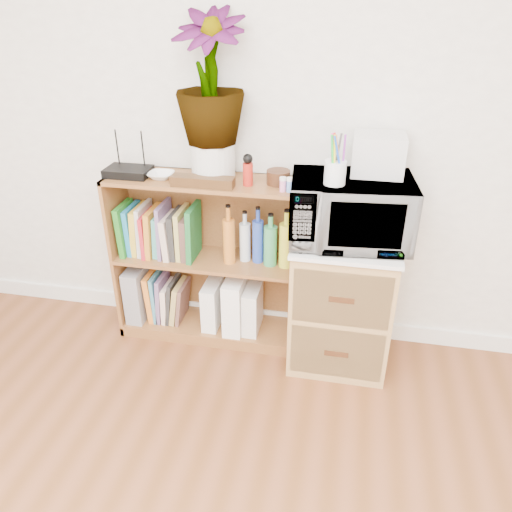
# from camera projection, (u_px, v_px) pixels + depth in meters

# --- Properties ---
(skirting_board) EXTENTS (4.00, 0.02, 0.10)m
(skirting_board) POSITION_uv_depth(u_px,v_px,m) (272.00, 317.00, 3.01)
(skirting_board) COLOR white
(skirting_board) RESTS_ON ground
(bookshelf) EXTENTS (1.00, 0.30, 0.95)m
(bookshelf) POSITION_uv_depth(u_px,v_px,m) (206.00, 261.00, 2.75)
(bookshelf) COLOR brown
(bookshelf) RESTS_ON ground
(wicker_unit) EXTENTS (0.50, 0.45, 0.70)m
(wicker_unit) POSITION_uv_depth(u_px,v_px,m) (341.00, 302.00, 2.61)
(wicker_unit) COLOR #9E7542
(wicker_unit) RESTS_ON ground
(microwave) EXTENTS (0.60, 0.43, 0.31)m
(microwave) POSITION_uv_depth(u_px,v_px,m) (350.00, 211.00, 2.35)
(microwave) COLOR silver
(microwave) RESTS_ON wicker_unit
(pen_cup) EXTENTS (0.10, 0.10, 0.11)m
(pen_cup) POSITION_uv_depth(u_px,v_px,m) (335.00, 173.00, 2.20)
(pen_cup) COLOR white
(pen_cup) RESTS_ON microwave
(small_appliance) EXTENTS (0.24, 0.20, 0.19)m
(small_appliance) POSITION_uv_depth(u_px,v_px,m) (378.00, 154.00, 2.30)
(small_appliance) COLOR silver
(small_appliance) RESTS_ON microwave
(router) EXTENTS (0.23, 0.16, 0.04)m
(router) POSITION_uv_depth(u_px,v_px,m) (128.00, 172.00, 2.56)
(router) COLOR black
(router) RESTS_ON bookshelf
(white_bowl) EXTENTS (0.13, 0.13, 0.03)m
(white_bowl) POSITION_uv_depth(u_px,v_px,m) (161.00, 175.00, 2.52)
(white_bowl) COLOR white
(white_bowl) RESTS_ON bookshelf
(plant_pot) EXTENTS (0.22, 0.22, 0.18)m
(plant_pot) POSITION_uv_depth(u_px,v_px,m) (213.00, 161.00, 2.48)
(plant_pot) COLOR silver
(plant_pot) RESTS_ON bookshelf
(potted_plant) EXTENTS (0.34, 0.34, 0.60)m
(potted_plant) POSITION_uv_depth(u_px,v_px,m) (210.00, 78.00, 2.30)
(potted_plant) COLOR #2D702C
(potted_plant) RESTS_ON plant_pot
(trinket_box) EXTENTS (0.31, 0.08, 0.05)m
(trinket_box) POSITION_uv_depth(u_px,v_px,m) (203.00, 182.00, 2.42)
(trinket_box) COLOR #39240F
(trinket_box) RESTS_ON bookshelf
(kokeshi_doll) EXTENTS (0.05, 0.05, 0.11)m
(kokeshi_doll) POSITION_uv_depth(u_px,v_px,m) (248.00, 174.00, 2.42)
(kokeshi_doll) COLOR #A71F14
(kokeshi_doll) RESTS_ON bookshelf
(wooden_bowl) EXTENTS (0.12, 0.12, 0.07)m
(wooden_bowl) POSITION_uv_depth(u_px,v_px,m) (278.00, 177.00, 2.45)
(wooden_bowl) COLOR #351D0E
(wooden_bowl) RESTS_ON bookshelf
(paint_jars) EXTENTS (0.11, 0.04, 0.05)m
(paint_jars) POSITION_uv_depth(u_px,v_px,m) (290.00, 187.00, 2.35)
(paint_jars) COLOR pink
(paint_jars) RESTS_ON bookshelf
(file_box) EXTENTS (0.10, 0.26, 0.33)m
(file_box) POSITION_uv_depth(u_px,v_px,m) (140.00, 290.00, 2.93)
(file_box) COLOR gray
(file_box) RESTS_ON bookshelf
(magazine_holder_left) EXTENTS (0.09, 0.22, 0.27)m
(magazine_holder_left) POSITION_uv_depth(u_px,v_px,m) (213.00, 304.00, 2.86)
(magazine_holder_left) COLOR white
(magazine_holder_left) RESTS_ON bookshelf
(magazine_holder_mid) EXTENTS (0.10, 0.26, 0.33)m
(magazine_holder_mid) POSITION_uv_depth(u_px,v_px,m) (236.00, 302.00, 2.82)
(magazine_holder_mid) COLOR white
(magazine_holder_mid) RESTS_ON bookshelf
(magazine_holder_right) EXTENTS (0.08, 0.21, 0.27)m
(magazine_holder_right) POSITION_uv_depth(u_px,v_px,m) (253.00, 308.00, 2.82)
(magazine_holder_right) COLOR silver
(magazine_holder_right) RESTS_ON bookshelf
(cookbooks) EXTENTS (0.42, 0.20, 0.30)m
(cookbooks) POSITION_uv_depth(u_px,v_px,m) (160.00, 232.00, 2.72)
(cookbooks) COLOR #22751F
(cookbooks) RESTS_ON bookshelf
(liquor_bottles) EXTENTS (0.45, 0.07, 0.32)m
(liquor_bottles) POSITION_uv_depth(u_px,v_px,m) (265.00, 238.00, 2.61)
(liquor_bottles) COLOR #C76F25
(liquor_bottles) RESTS_ON bookshelf
(lower_books) EXTENTS (0.23, 0.19, 0.29)m
(lower_books) POSITION_uv_depth(u_px,v_px,m) (167.00, 298.00, 2.92)
(lower_books) COLOR orange
(lower_books) RESTS_ON bookshelf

